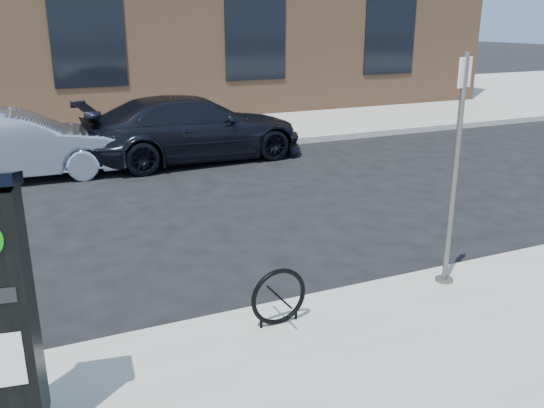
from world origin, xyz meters
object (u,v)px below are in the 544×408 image
bike_rack (279,297)px  car_silver (16,145)px  car_dark (194,128)px  sign_pole (455,174)px

bike_rack → car_silver: size_ratio=0.15×
car_silver → car_dark: size_ratio=0.83×
sign_pole → bike_rack: (-2.20, -0.10, -1.01)m
bike_rack → sign_pole: bearing=0.4°
sign_pole → car_dark: (-0.71, 7.70, -0.72)m
sign_pole → car_dark: sign_pole is taller
bike_rack → car_silver: bearing=104.0°
sign_pole → car_silver: sign_pole is taller
sign_pole → car_dark: 7.77m
car_dark → sign_pole: bearing=-177.3°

